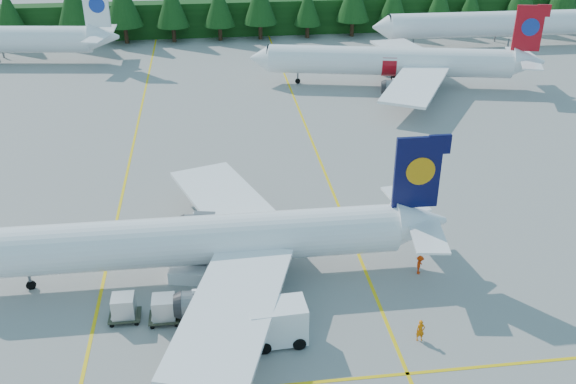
{
  "coord_description": "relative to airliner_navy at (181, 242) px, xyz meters",
  "views": [
    {
      "loc": [
        -5.18,
        -34.88,
        28.42
      ],
      "look_at": [
        0.88,
        12.54,
        3.5
      ],
      "focal_mm": 40.0,
      "sensor_mm": 36.0,
      "label": 1
    }
  ],
  "objects": [
    {
      "name": "ground",
      "position": [
        7.92,
        -6.11,
        -3.23
      ],
      "size": [
        320.0,
        320.0,
        0.0
      ],
      "primitive_type": "plane",
      "color": "#999994",
      "rests_on": "ground"
    },
    {
      "name": "taxi_stripe_a",
      "position": [
        -6.08,
        13.89,
        -3.22
      ],
      "size": [
        0.25,
        120.0,
        0.01
      ],
      "primitive_type": "cube",
      "color": "yellow",
      "rests_on": "ground"
    },
    {
      "name": "taxi_stripe_b",
      "position": [
        13.92,
        13.89,
        -3.22
      ],
      "size": [
        0.25,
        120.0,
        0.01
      ],
      "primitive_type": "cube",
      "color": "yellow",
      "rests_on": "ground"
    },
    {
      "name": "taxi_stripe_cross",
      "position": [
        7.92,
        -12.11,
        -3.22
      ],
      "size": [
        80.0,
        0.25,
        0.01
      ],
      "primitive_type": "cube",
      "color": "yellow",
      "rests_on": "ground"
    },
    {
      "name": "treeline_hedge",
      "position": [
        7.92,
        75.89,
        -0.23
      ],
      "size": [
        220.0,
        4.0,
        6.0
      ],
      "primitive_type": "cube",
      "color": "black",
      "rests_on": "ground"
    },
    {
      "name": "airliner_navy",
      "position": [
        0.0,
        0.0,
        0.0
      ],
      "size": [
        36.87,
        30.37,
        10.73
      ],
      "rotation": [
        0.0,
        0.0,
        -0.0
      ],
      "color": "white",
      "rests_on": "ground"
    },
    {
      "name": "airliner_red",
      "position": [
        26.98,
        43.64,
        0.21
      ],
      "size": [
        38.83,
        31.62,
        11.42
      ],
      "rotation": [
        0.0,
        0.0,
        -0.21
      ],
      "color": "white",
      "rests_on": "ground"
    },
    {
      "name": "airliner_far_right",
      "position": [
        49.38,
        62.23,
        0.58
      ],
      "size": [
        41.7,
        4.58,
        12.13
      ],
      "rotation": [
        0.0,
        0.0,
        -0.01
      ],
      "color": "white",
      "rests_on": "ground"
    },
    {
      "name": "airstairs",
      "position": [
        1.01,
        0.12,
        -2.46
      ],
      "size": [
        4.26,
        5.79,
        3.54
      ],
      "rotation": [
        0.0,
        0.0,
        -0.21
      ],
      "color": "white",
      "rests_on": "ground"
    },
    {
      "name": "service_truck",
      "position": [
        5.16,
        -8.05,
        -1.79
      ],
      "size": [
        6.13,
        2.51,
        2.9
      ],
      "rotation": [
        0.0,
        0.0,
        0.05
      ],
      "color": "white",
      "rests_on": "ground"
    },
    {
      "name": "uld_pair",
      "position": [
        -2.6,
        -4.81,
        -2.11
      ],
      "size": [
        4.91,
        2.18,
        1.66
      ],
      "rotation": [
        0.0,
        0.0,
        -0.01
      ],
      "color": "#323627",
      "rests_on": "ground"
    },
    {
      "name": "crew_a",
      "position": [
        15.62,
        -9.16,
        -2.43
      ],
      "size": [
        0.59,
        0.4,
        1.58
      ],
      "primitive_type": "imported",
      "rotation": [
        0.0,
        0.0,
        -0.04
      ],
      "color": "orange",
      "rests_on": "ground"
    },
    {
      "name": "crew_c",
      "position": [
        17.94,
        -1.67,
        -2.45
      ],
      "size": [
        0.72,
        0.78,
        1.56
      ],
      "primitive_type": "imported",
      "rotation": [
        0.0,
        0.0,
        0.99
      ],
      "color": "red",
      "rests_on": "ground"
    }
  ]
}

